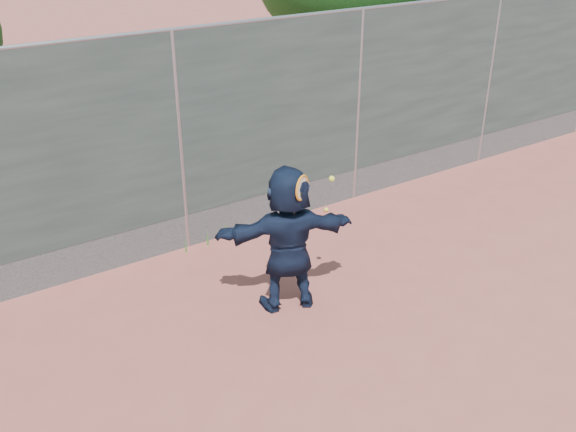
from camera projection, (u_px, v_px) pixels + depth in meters
ground at (340, 386)px, 6.49m from camera, size 80.00×80.00×0.00m
player at (288, 239)px, 7.41m from camera, size 1.74×1.03×1.79m
ball_ground at (326, 210)px, 10.08m from camera, size 0.07×0.07×0.07m
fence at (180, 140)px, 8.39m from camera, size 20.00×0.06×3.03m
swing_action at (305, 188)px, 7.00m from camera, size 0.61×0.17×0.51m
weed_clump at (210, 236)px, 9.10m from camera, size 0.68×0.07×0.30m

